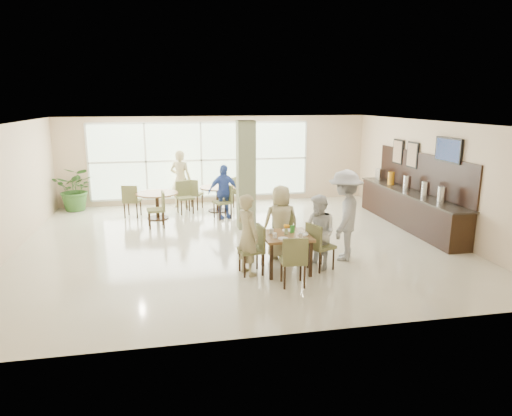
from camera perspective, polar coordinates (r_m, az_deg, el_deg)
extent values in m
plane|color=beige|center=(10.92, -2.24, -4.23)|extent=(10.00, 10.00, 0.00)
plane|color=white|center=(10.43, -2.38, 10.60)|extent=(10.00, 10.00, 0.00)
plane|color=beige|center=(15.00, -4.94, 6.03)|extent=(10.00, 0.00, 10.00)
plane|color=beige|center=(6.30, 3.95, -4.24)|extent=(10.00, 0.00, 10.00)
plane|color=beige|center=(11.02, -28.97, 1.74)|extent=(0.00, 9.00, 9.00)
plane|color=beige|center=(12.36, 21.31, 3.60)|extent=(0.00, 9.00, 9.00)
plane|color=silver|center=(14.93, -6.84, 5.95)|extent=(7.00, 0.00, 7.00)
cube|color=#676E4C|center=(11.82, -1.27, 4.10)|extent=(0.45, 0.45, 2.80)
cube|color=brown|center=(8.90, 3.80, -3.49)|extent=(0.91, 0.91, 0.05)
cube|color=black|center=(8.58, 1.92, -6.76)|extent=(0.06, 0.06, 0.70)
cube|color=black|center=(8.77, 6.84, -6.39)|extent=(0.06, 0.06, 0.70)
cube|color=black|center=(9.29, 0.86, -5.17)|extent=(0.06, 0.06, 0.70)
cube|color=black|center=(9.47, 5.43, -4.86)|extent=(0.06, 0.06, 0.70)
cylinder|color=brown|center=(13.17, -12.29, 1.80)|extent=(1.18, 1.18, 0.04)
cylinder|color=black|center=(13.25, -12.21, 0.21)|extent=(0.10, 0.10, 0.71)
cylinder|color=black|center=(13.33, -12.14, -1.21)|extent=(0.60, 0.60, 0.03)
cylinder|color=brown|center=(13.80, -4.82, 2.58)|extent=(1.09, 1.09, 0.04)
cylinder|color=black|center=(13.88, -4.79, 1.06)|extent=(0.10, 0.10, 0.71)
cylinder|color=black|center=(13.95, -4.76, -0.30)|extent=(0.60, 0.60, 0.03)
cylinder|color=white|center=(8.69, 5.60, -3.42)|extent=(0.08, 0.08, 0.10)
cylinder|color=white|center=(8.65, 2.36, -3.45)|extent=(0.08, 0.08, 0.10)
cylinder|color=white|center=(8.93, 1.95, -2.92)|extent=(0.08, 0.08, 0.10)
cylinder|color=white|center=(8.61, 3.41, -3.83)|extent=(0.20, 0.20, 0.01)
cylinder|color=white|center=(9.15, 3.91, -2.80)|extent=(0.20, 0.20, 0.01)
cylinder|color=white|center=(8.90, 5.90, -3.32)|extent=(0.20, 0.20, 0.01)
cylinder|color=#99B27F|center=(8.88, 3.81, -2.96)|extent=(0.07, 0.07, 0.12)
sphere|color=orange|center=(8.86, 4.00, -2.27)|extent=(0.07, 0.07, 0.07)
sphere|color=orange|center=(8.87, 3.68, -2.24)|extent=(0.07, 0.07, 0.07)
sphere|color=orange|center=(8.82, 3.77, -2.33)|extent=(0.07, 0.07, 0.07)
cube|color=green|center=(9.00, 4.57, -2.64)|extent=(0.10, 0.05, 0.15)
cube|color=black|center=(12.79, 18.57, -0.22)|extent=(0.60, 4.60, 0.90)
cube|color=black|center=(12.70, 18.72, 1.84)|extent=(0.64, 4.70, 0.04)
cube|color=black|center=(12.76, 20.04, 4.21)|extent=(0.04, 4.60, 1.00)
cylinder|color=silver|center=(11.49, 22.21, 1.52)|extent=(0.20, 0.20, 0.40)
cylinder|color=silver|center=(12.07, 20.42, 2.20)|extent=(0.20, 0.20, 0.40)
cylinder|color=silver|center=(12.83, 18.36, 2.98)|extent=(0.20, 0.20, 0.40)
cylinder|color=orange|center=(13.61, 16.52, 3.59)|extent=(0.18, 0.18, 0.36)
cube|color=silver|center=(14.23, 15.24, 4.08)|extent=(0.18, 0.30, 0.36)
cube|color=black|center=(11.73, 22.92, 6.69)|extent=(0.06, 1.00, 0.58)
cube|color=#7F99CC|center=(11.72, 22.82, 6.69)|extent=(0.01, 0.92, 0.50)
cube|color=black|center=(13.12, 18.99, 6.29)|extent=(0.04, 0.55, 0.70)
cube|color=brown|center=(13.11, 18.89, 6.29)|extent=(0.01, 0.47, 0.62)
cube|color=black|center=(13.82, 17.35, 6.73)|extent=(0.04, 0.55, 0.70)
cube|color=brown|center=(13.80, 17.25, 6.73)|extent=(0.01, 0.47, 0.62)
imported|color=#336127|center=(14.89, -21.59, 2.25)|extent=(1.38, 1.38, 1.34)
imported|color=tan|center=(8.72, -1.05, -3.35)|extent=(0.58, 0.68, 1.59)
imported|color=tan|center=(9.66, 3.13, -1.75)|extent=(0.77, 0.42, 1.57)
imported|color=white|center=(9.10, 7.88, -3.06)|extent=(0.80, 0.89, 1.50)
imported|color=#A4A4A6|center=(9.70, 11.03, -0.90)|extent=(1.22, 1.42, 1.91)
imported|color=#3A56B0|center=(12.95, -4.10, 2.06)|extent=(1.00, 0.71, 1.54)
imported|color=white|center=(13.80, -1.41, 2.66)|extent=(0.93, 1.48, 1.48)
imported|color=tan|center=(14.42, -9.41, 3.61)|extent=(0.77, 0.64, 1.80)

